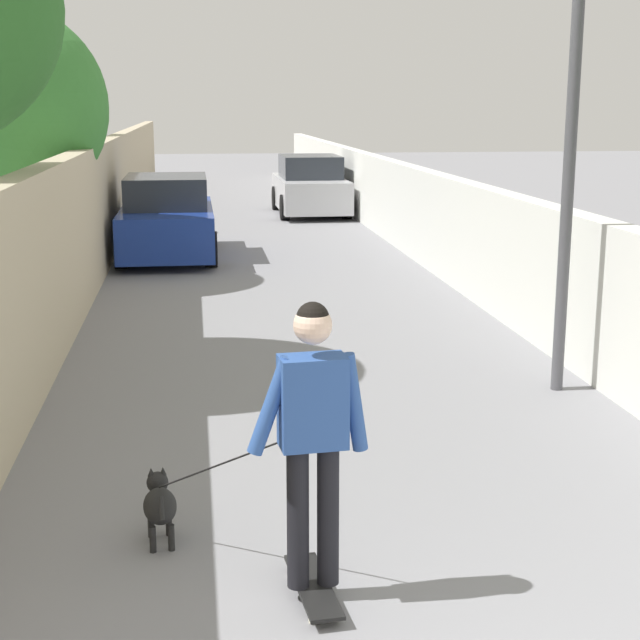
# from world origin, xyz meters

# --- Properties ---
(ground_plane) EXTENTS (80.00, 80.00, 0.00)m
(ground_plane) POSITION_xyz_m (14.00, 0.00, 0.00)
(ground_plane) COLOR gray
(wall_left) EXTENTS (48.00, 0.30, 2.19)m
(wall_left) POSITION_xyz_m (12.00, 2.93, 1.09)
(wall_left) COLOR tan
(wall_left) RESTS_ON ground
(fence_right) EXTENTS (48.00, 0.30, 1.69)m
(fence_right) POSITION_xyz_m (12.00, -2.93, 0.85)
(fence_right) COLOR silver
(fence_right) RESTS_ON ground
(tree_left_far) EXTENTS (1.93, 1.93, 4.26)m
(tree_left_far) POSITION_xyz_m (19.00, 4.33, 3.25)
(tree_left_far) COLOR brown
(tree_left_far) RESTS_ON ground
(tree_left_distant) EXTENTS (3.03, 3.03, 4.37)m
(tree_left_distant) POSITION_xyz_m (13.00, 4.07, 2.80)
(tree_left_distant) COLOR brown
(tree_left_distant) RESTS_ON ground
(lamp_post) EXTENTS (0.36, 0.36, 4.78)m
(lamp_post) POSITION_xyz_m (6.32, -2.38, 3.23)
(lamp_post) COLOR #4C4C51
(lamp_post) RESTS_ON ground
(skateboard) EXTENTS (0.82, 0.27, 0.08)m
(skateboard) POSITION_xyz_m (2.45, 0.62, 0.07)
(skateboard) COLOR black
(skateboard) RESTS_ON ground
(person_skateboarder) EXTENTS (0.25, 0.71, 1.71)m
(person_skateboarder) POSITION_xyz_m (2.45, 0.62, 1.09)
(person_skateboarder) COLOR black
(person_skateboarder) RESTS_ON skateboard
(dog) EXTENTS (1.15, 1.05, 1.06)m
(dog) POSITION_xyz_m (3.32, 1.54, 0.27)
(dog) COLOR black
(dog) RESTS_ON ground
(car_near) EXTENTS (3.99, 1.80, 1.54)m
(car_near) POSITION_xyz_m (15.55, 1.78, 0.71)
(car_near) COLOR navy
(car_near) RESTS_ON ground
(car_far) EXTENTS (3.94, 1.80, 1.54)m
(car_far) POSITION_xyz_m (22.38, -1.78, 0.71)
(car_far) COLOR silver
(car_far) RESTS_ON ground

